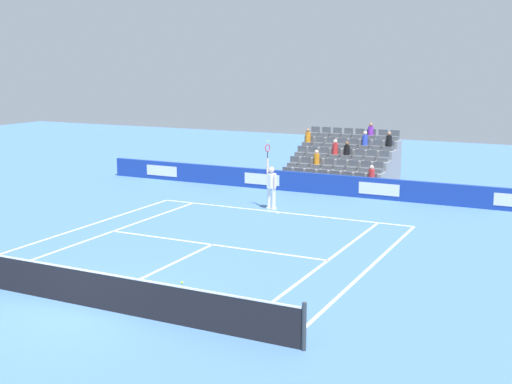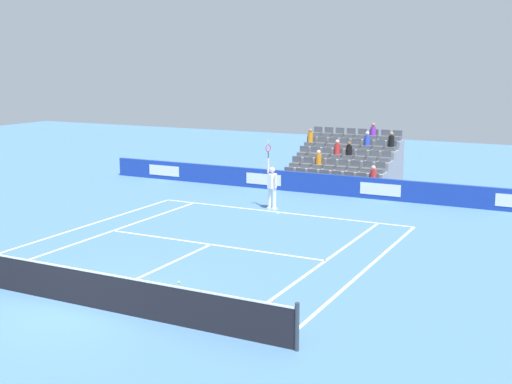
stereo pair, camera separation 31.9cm
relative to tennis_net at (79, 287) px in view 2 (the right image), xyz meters
name	(u,v)px [view 2 (the right image)]	position (x,y,z in m)	size (l,w,h in m)	color
ground_plane	(80,305)	(0.00, 0.00, -0.49)	(80.00, 80.00, 0.00)	#4C7AB2
line_baseline	(280,212)	(0.00, -11.89, -0.49)	(10.97, 0.10, 0.01)	white
line_service	(211,244)	(0.00, -6.40, -0.49)	(8.23, 0.10, 0.01)	white
line_centre_service	(155,270)	(0.00, -3.20, -0.49)	(0.10, 6.40, 0.01)	white
line_singles_sideline_left	(105,233)	(4.12, -5.95, -0.49)	(0.10, 11.89, 0.01)	white
line_singles_sideline_right	(320,265)	(-4.12, -5.95, -0.49)	(0.10, 11.89, 0.01)	white
line_doubles_sideline_left	(75,229)	(5.49, -5.95, -0.49)	(0.10, 11.89, 0.01)	white
line_doubles_sideline_right	(364,271)	(-5.49, -5.95, -0.49)	(0.10, 11.89, 0.01)	white
line_centre_mark	(279,213)	(0.00, -11.79, -0.49)	(0.10, 0.20, 0.01)	white
sponsor_barrier	(320,184)	(0.00, -16.30, -0.02)	(23.10, 0.22, 0.94)	#193899
tennis_net	(79,287)	(0.00, 0.00, 0.00)	(11.97, 0.10, 1.07)	#33383D
tennis_player	(272,186)	(0.55, -12.28, 0.50)	(0.51, 0.41, 2.85)	white
stadium_stand	(346,166)	(0.00, -19.87, 0.33)	(4.96, 4.75, 2.94)	gray
loose_tennis_ball	(179,282)	(-1.28, -2.54, -0.46)	(0.07, 0.07, 0.07)	#D1E533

